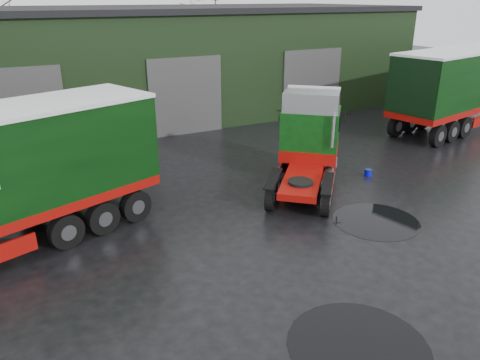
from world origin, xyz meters
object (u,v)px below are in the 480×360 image
Objects in this scene: warehouse at (149,60)px; hero_tractor at (306,145)px; wash_bucket at (368,173)px; tree_back_b at (204,35)px; lorry_right at (474,86)px.

warehouse reaches higher than hero_tractor.
wash_bucket is 0.04× the size of tree_back_b.
warehouse reaches higher than lorry_right.
hero_tractor is 14.53m from lorry_right.
lorry_right is at bearing 56.24° from hero_tractor.
hero_tractor is 26.52m from tree_back_b.
warehouse is 12.82m from tree_back_b.
tree_back_b is at bearing -173.61° from lorry_right.
hero_tractor is 0.77× the size of tree_back_b.
lorry_right reaches higher than hero_tractor.
lorry_right is 55.42× the size of wash_bucket.
warehouse is 19.05m from lorry_right.
tree_back_b is (8.00, 10.00, 0.59)m from warehouse.
lorry_right is at bearing 19.15° from wash_bucket.
wash_bucket is at bearing -74.74° from warehouse.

